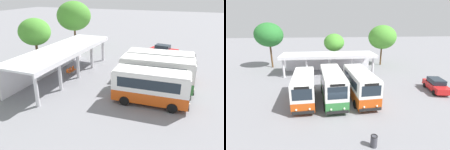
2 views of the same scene
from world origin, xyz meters
TOP-DOWN VIEW (x-y plane):
  - ground_plane at (0.00, 0.00)m, footprint 180.00×180.00m
  - city_bus_nearest_orange at (-3.56, 2.76)m, footprint 2.54×6.86m
  - city_bus_second_in_row at (-0.44, 2.81)m, footprint 2.65×7.50m
  - city_bus_middle_cream at (2.68, 3.02)m, footprint 2.79×7.58m
  - parked_car_flank at (12.96, 4.11)m, footprint 2.42×4.42m
  - terminal_canopy at (-0.30, 14.34)m, footprint 15.90×4.82m
  - waiting_chair_end_by_column at (-0.24, 13.33)m, footprint 0.44×0.44m
  - waiting_chair_second_from_end at (0.33, 13.30)m, footprint 0.44×0.44m
  - waiting_chair_middle_seat at (0.91, 13.26)m, footprint 0.44×0.44m
  - roadside_tree_behind_canopy at (1.05, 18.67)m, footprint 4.00×4.00m
  - roadside_tree_east_of_canopy at (10.75, 18.59)m, footprint 5.51×5.51m

SIDE VIEW (x-z plane):
  - ground_plane at x=0.00m, z-range 0.00..0.00m
  - waiting_chair_end_by_column at x=-0.24m, z-range 0.09..0.95m
  - waiting_chair_second_from_end at x=0.33m, z-range 0.09..0.95m
  - waiting_chair_middle_seat at x=0.91m, z-range 0.09..0.95m
  - parked_car_flank at x=12.96m, z-range 0.02..1.64m
  - city_bus_nearest_orange at x=-3.56m, z-range 0.17..3.36m
  - city_bus_middle_cream at x=2.68m, z-range 0.17..3.44m
  - city_bus_second_in_row at x=-0.44m, z-range 0.17..3.58m
  - terminal_canopy at x=-0.30m, z-range 0.86..4.26m
  - roadside_tree_behind_canopy at x=1.05m, z-range 1.50..7.94m
  - roadside_tree_east_of_canopy at x=10.75m, z-range 1.67..9.70m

